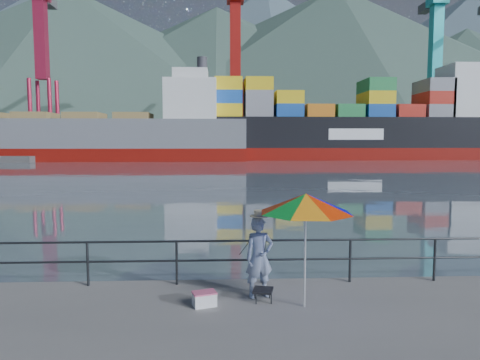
# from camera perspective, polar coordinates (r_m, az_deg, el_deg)

# --- Properties ---
(harbor_water) EXTENTS (500.00, 280.00, 0.00)m
(harbor_water) POSITION_cam_1_polar(r_m,az_deg,el_deg) (137.92, -3.32, 3.86)
(harbor_water) COLOR slate
(harbor_water) RESTS_ON ground
(far_dock) EXTENTS (200.00, 40.00, 0.40)m
(far_dock) POSITION_cam_1_polar(r_m,az_deg,el_deg) (101.23, 2.05, 3.37)
(far_dock) COLOR #514F4C
(far_dock) RESTS_ON ground
(guardrail) EXTENTS (22.00, 0.06, 1.03)m
(guardrail) POSITION_cam_1_polar(r_m,az_deg,el_deg) (10.16, -14.15, -10.63)
(guardrail) COLOR #2D3033
(guardrail) RESTS_ON ground
(mountains) EXTENTS (600.00, 332.80, 80.00)m
(mountains) POSITION_cam_1_polar(r_m,az_deg,el_deg) (221.10, 7.34, 13.58)
(mountains) COLOR #385147
(mountains) RESTS_ON ground
(port_cranes) EXTENTS (116.00, 28.00, 38.40)m
(port_cranes) POSITION_cam_1_polar(r_m,az_deg,el_deg) (97.16, 15.27, 12.57)
(port_cranes) COLOR #CE2446
(port_cranes) RESTS_ON ground
(container_stacks) EXTENTS (58.00, 5.40, 7.80)m
(container_stacks) POSITION_cam_1_polar(r_m,az_deg,el_deg) (106.26, 15.54, 4.93)
(container_stacks) COLOR gray
(container_stacks) RESTS_ON ground
(fisherman) EXTENTS (0.71, 0.57, 1.69)m
(fisherman) POSITION_cam_1_polar(r_m,az_deg,el_deg) (9.09, 2.58, -10.23)
(fisherman) COLOR #2F4B7C
(fisherman) RESTS_ON ground
(beach_umbrella) EXTENTS (2.31, 2.31, 2.26)m
(beach_umbrella) POSITION_cam_1_polar(r_m,az_deg,el_deg) (8.38, 8.77, -3.10)
(beach_umbrella) COLOR white
(beach_umbrella) RESTS_ON ground
(folding_stool) EXTENTS (0.47, 0.47, 0.25)m
(folding_stool) POSITION_cam_1_polar(r_m,az_deg,el_deg) (9.06, 3.09, -15.03)
(folding_stool) COLOR black
(folding_stool) RESTS_ON ground
(cooler_bag) EXTENTS (0.51, 0.41, 0.25)m
(cooler_bag) POSITION_cam_1_polar(r_m,az_deg,el_deg) (8.84, -4.77, -15.60)
(cooler_bag) COLOR silver
(cooler_bag) RESTS_ON ground
(fishing_rod) EXTENTS (0.47, 1.50, 1.10)m
(fishing_rod) POSITION_cam_1_polar(r_m,az_deg,el_deg) (10.55, 1.35, -12.83)
(fishing_rod) COLOR black
(fishing_rod) RESTS_ON ground
(bulk_carrier) EXTENTS (53.19, 9.21, 14.50)m
(bulk_carrier) POSITION_cam_1_polar(r_m,az_deg,el_deg) (79.80, -17.37, 5.58)
(bulk_carrier) COLOR maroon
(bulk_carrier) RESTS_ON ground
(container_ship) EXTENTS (57.35, 9.56, 18.10)m
(container_ship) POSITION_cam_1_polar(r_m,az_deg,el_deg) (85.18, 15.32, 6.78)
(container_ship) COLOR maroon
(container_ship) RESTS_ON ground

